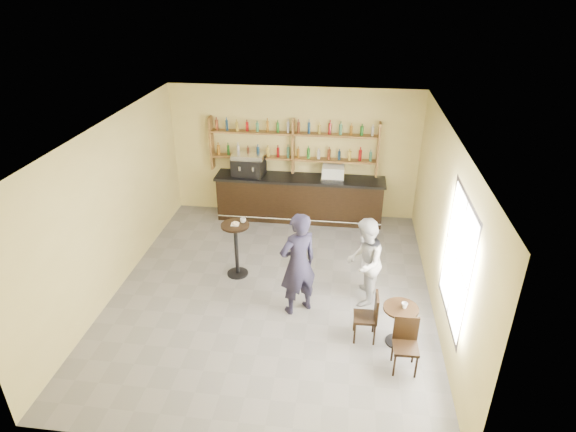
# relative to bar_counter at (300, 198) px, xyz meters

# --- Properties ---
(floor) EXTENTS (7.00, 7.00, 0.00)m
(floor) POSITION_rel_bar_counter_xyz_m (-0.19, -3.15, -0.55)
(floor) COLOR slate
(floor) RESTS_ON ground
(ceiling) EXTENTS (7.00, 7.00, 0.00)m
(ceiling) POSITION_rel_bar_counter_xyz_m (-0.19, -3.15, 2.65)
(ceiling) COLOR white
(ceiling) RESTS_ON wall_back
(wall_back) EXTENTS (7.00, 0.00, 7.00)m
(wall_back) POSITION_rel_bar_counter_xyz_m (-0.19, 0.35, 1.05)
(wall_back) COLOR #DCCB7D
(wall_back) RESTS_ON floor
(wall_front) EXTENTS (7.00, 0.00, 7.00)m
(wall_front) POSITION_rel_bar_counter_xyz_m (-0.19, -6.65, 1.05)
(wall_front) COLOR #DCCB7D
(wall_front) RESTS_ON floor
(wall_left) EXTENTS (0.00, 7.00, 7.00)m
(wall_left) POSITION_rel_bar_counter_xyz_m (-3.19, -3.15, 1.05)
(wall_left) COLOR #DCCB7D
(wall_left) RESTS_ON floor
(wall_right) EXTENTS (0.00, 7.00, 7.00)m
(wall_right) POSITION_rel_bar_counter_xyz_m (2.81, -3.15, 1.05)
(wall_right) COLOR #DCCB7D
(wall_right) RESTS_ON floor
(window_pane) EXTENTS (0.00, 2.00, 2.00)m
(window_pane) POSITION_rel_bar_counter_xyz_m (2.80, -4.35, 1.15)
(window_pane) COLOR white
(window_pane) RESTS_ON wall_right
(window_frame) EXTENTS (0.04, 1.70, 2.10)m
(window_frame) POSITION_rel_bar_counter_xyz_m (2.80, -4.35, 1.15)
(window_frame) COLOR black
(window_frame) RESTS_ON wall_right
(shelf_unit) EXTENTS (4.00, 0.26, 1.40)m
(shelf_unit) POSITION_rel_bar_counter_xyz_m (-0.19, 0.22, 1.26)
(shelf_unit) COLOR brown
(shelf_unit) RESTS_ON wall_back
(liquor_bottles) EXTENTS (3.68, 0.10, 1.00)m
(liquor_bottles) POSITION_rel_bar_counter_xyz_m (-0.19, 0.22, 1.43)
(liquor_bottles) COLOR #8C5919
(liquor_bottles) RESTS_ON shelf_unit
(bar_counter) EXTENTS (4.09, 0.80, 1.11)m
(bar_counter) POSITION_rel_bar_counter_xyz_m (0.00, 0.00, 0.00)
(bar_counter) COLOR black
(bar_counter) RESTS_ON floor
(espresso_machine) EXTENTS (0.83, 0.61, 0.54)m
(espresso_machine) POSITION_rel_bar_counter_xyz_m (-1.25, 0.00, 0.82)
(espresso_machine) COLOR black
(espresso_machine) RESTS_ON bar_counter
(pastry_case) EXTENTS (0.59, 0.50, 0.32)m
(pastry_case) POSITION_rel_bar_counter_xyz_m (0.79, 0.00, 0.71)
(pastry_case) COLOR silver
(pastry_case) RESTS_ON bar_counter
(pedestal_table) EXTENTS (0.65, 0.65, 1.15)m
(pedestal_table) POSITION_rel_bar_counter_xyz_m (-0.99, -2.64, 0.02)
(pedestal_table) COLOR black
(pedestal_table) RESTS_ON floor
(napkin) EXTENTS (0.16, 0.16, 0.00)m
(napkin) POSITION_rel_bar_counter_xyz_m (-0.99, -2.64, 0.60)
(napkin) COLOR white
(napkin) RESTS_ON pedestal_table
(donut) EXTENTS (0.17, 0.17, 0.05)m
(donut) POSITION_rel_bar_counter_xyz_m (-0.98, -2.65, 0.62)
(donut) COLOR gold
(donut) RESTS_ON napkin
(cup_pedestal) EXTENTS (0.14, 0.14, 0.09)m
(cup_pedestal) POSITION_rel_bar_counter_xyz_m (-0.85, -2.54, 0.64)
(cup_pedestal) COLOR white
(cup_pedestal) RESTS_ON pedestal_table
(man_main) EXTENTS (0.86, 0.80, 1.97)m
(man_main) POSITION_rel_bar_counter_xyz_m (0.35, -3.64, 0.43)
(man_main) COLOR black
(man_main) RESTS_ON floor
(cafe_table) EXTENTS (0.75, 0.75, 0.72)m
(cafe_table) POSITION_rel_bar_counter_xyz_m (2.09, -4.30, -0.19)
(cafe_table) COLOR black
(cafe_table) RESTS_ON floor
(cup_cafe) EXTENTS (0.12, 0.12, 0.09)m
(cup_cafe) POSITION_rel_bar_counter_xyz_m (2.14, -4.30, 0.21)
(cup_cafe) COLOR white
(cup_cafe) RESTS_ON cafe_table
(chair_west) EXTENTS (0.39, 0.39, 0.88)m
(chair_west) POSITION_rel_bar_counter_xyz_m (1.54, -4.25, -0.12)
(chair_west) COLOR black
(chair_west) RESTS_ON floor
(chair_south) EXTENTS (0.39, 0.39, 0.88)m
(chair_south) POSITION_rel_bar_counter_xyz_m (2.14, -4.90, -0.11)
(chair_south) COLOR black
(chair_south) RESTS_ON floor
(patron_second) EXTENTS (0.75, 0.90, 1.69)m
(patron_second) POSITION_rel_bar_counter_xyz_m (1.51, -3.21, 0.29)
(patron_second) COLOR #A9A9AF
(patron_second) RESTS_ON floor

